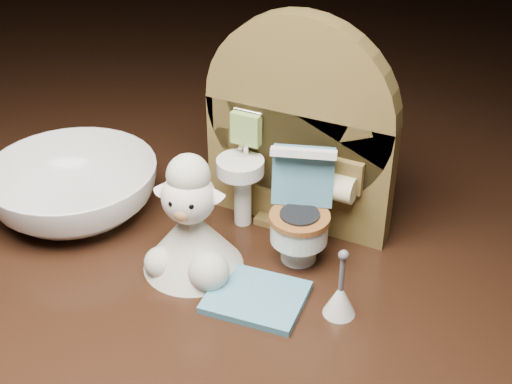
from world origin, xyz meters
The scene contains 6 objects.
backdrop_panel centered at (0.00, 0.06, 0.07)m, with size 0.13×0.05×0.15m.
toy_toilet centered at (0.02, 0.03, 0.03)m, with size 0.04×0.05×0.08m.
bath_mat centered at (0.01, -0.02, 0.00)m, with size 0.06×0.05×0.00m, color teal.
toilet_brush centered at (0.06, -0.01, 0.01)m, with size 0.02×0.02×0.05m.
plush_lamb centered at (-0.04, -0.01, 0.03)m, with size 0.06×0.06×0.08m.
ceramic_bowl centered at (-0.15, 0.01, 0.02)m, with size 0.12×0.12×0.04m, color white.
Camera 1 is at (0.15, -0.32, 0.29)m, focal length 50.00 mm.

